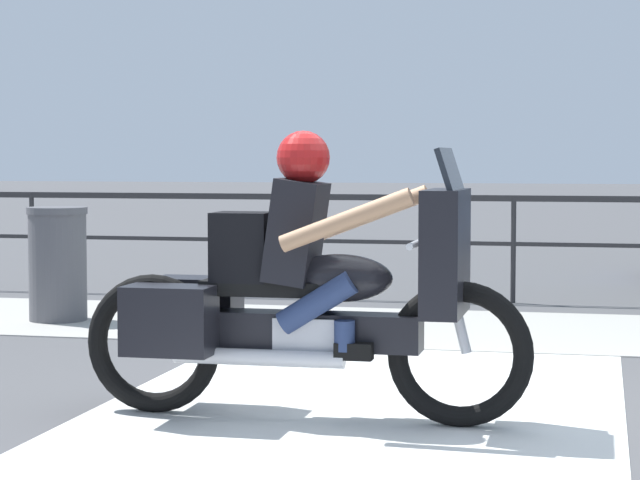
% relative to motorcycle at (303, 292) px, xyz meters
% --- Properties ---
extents(ground_plane, '(120.00, 120.00, 0.00)m').
position_rel_motorcycle_xyz_m(ground_plane, '(0.74, 0.36, -0.70)').
color(ground_plane, '#4C4C4F').
extents(sidewalk_band, '(44.00, 2.40, 0.01)m').
position_rel_motorcycle_xyz_m(sidewalk_band, '(0.74, 3.76, -0.70)').
color(sidewalk_band, '#A8A59E').
rests_on(sidewalk_band, ground).
extents(crosswalk_band, '(2.95, 6.00, 0.01)m').
position_rel_motorcycle_xyz_m(crosswalk_band, '(0.25, 0.16, -0.70)').
color(crosswalk_band, silver).
rests_on(crosswalk_band, ground).
extents(fence_railing, '(36.00, 0.05, 1.06)m').
position_rel_motorcycle_xyz_m(fence_railing, '(0.74, 5.73, 0.13)').
color(fence_railing, '#232326').
rests_on(fence_railing, ground).
extents(motorcycle, '(2.50, 0.76, 1.58)m').
position_rel_motorcycle_xyz_m(motorcycle, '(0.00, 0.00, 0.00)').
color(motorcycle, black).
rests_on(motorcycle, ground).
extents(trash_bin, '(0.52, 0.52, 1.00)m').
position_rel_motorcycle_xyz_m(trash_bin, '(-3.04, 3.48, -0.20)').
color(trash_bin, '#515156').
rests_on(trash_bin, ground).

